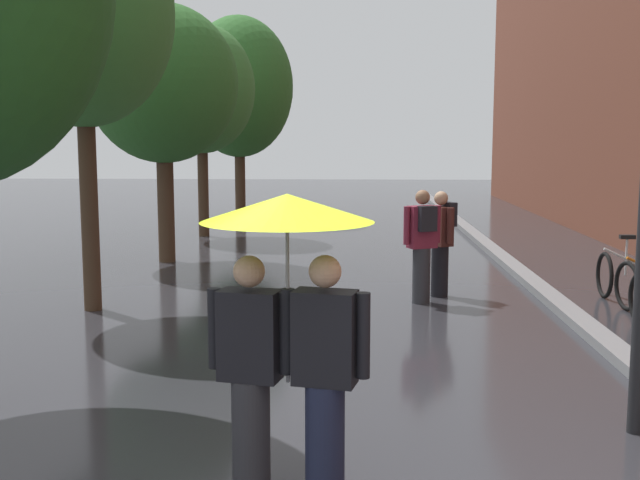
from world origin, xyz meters
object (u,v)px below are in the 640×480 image
object	(u,v)px
street_tree_3	(201,89)
pedestrian_walking_far	(441,240)
street_tree_2	(163,85)
street_tree_4	(239,87)
parked_bicycle_5	(639,274)
couple_under_umbrella	(287,298)
street_tree_1	(82,14)
pedestrian_walking_midground	(422,243)

from	to	relation	value
street_tree_3	pedestrian_walking_far	xyz separation A→B (m)	(4.99, -7.03, -2.68)
street_tree_2	street_tree_4	distance (m)	8.23
street_tree_4	parked_bicycle_5	bearing A→B (deg)	-55.91
street_tree_3	couple_under_umbrella	bearing A→B (deg)	-76.73
street_tree_1	parked_bicycle_5	world-z (taller)	street_tree_1
street_tree_3	couple_under_umbrella	xyz separation A→B (m)	(3.25, -13.77, -2.17)
street_tree_2	parked_bicycle_5	xyz separation A→B (m)	(7.90, -3.13, -3.01)
street_tree_3	pedestrian_walking_midground	distance (m)	9.26
street_tree_2	couple_under_umbrella	world-z (taller)	street_tree_2
street_tree_4	parked_bicycle_5	distance (m)	14.13
street_tree_1	street_tree_2	world-z (taller)	street_tree_1
street_tree_1	pedestrian_walking_midground	bearing A→B (deg)	7.99
pedestrian_walking_far	couple_under_umbrella	bearing A→B (deg)	-104.46
street_tree_1	street_tree_3	size ratio (longest dim) A/B	1.09
street_tree_2	couple_under_umbrella	xyz separation A→B (m)	(3.21, -9.84, -2.02)
pedestrian_walking_midground	pedestrian_walking_far	distance (m)	0.61
street_tree_4	pedestrian_walking_midground	bearing A→B (deg)	-69.62
street_tree_3	parked_bicycle_5	bearing A→B (deg)	-41.61
street_tree_2	pedestrian_walking_far	size ratio (longest dim) A/B	3.07
parked_bicycle_5	pedestrian_walking_midground	bearing A→B (deg)	-171.66
street_tree_3	couple_under_umbrella	distance (m)	14.32
pedestrian_walking_midground	couple_under_umbrella	bearing A→B (deg)	-102.78
street_tree_1	street_tree_4	world-z (taller)	street_tree_4
street_tree_3	street_tree_4	size ratio (longest dim) A/B	0.86
street_tree_2	pedestrian_walking_far	xyz separation A→B (m)	(4.95, -3.09, -2.53)
street_tree_3	pedestrian_walking_far	bearing A→B (deg)	-54.62
street_tree_4	parked_bicycle_5	size ratio (longest dim) A/B	5.46
street_tree_3	pedestrian_walking_far	distance (m)	9.03
street_tree_1	pedestrian_walking_midground	world-z (taller)	street_tree_1
street_tree_2	pedestrian_walking_midground	world-z (taller)	street_tree_2
street_tree_2	parked_bicycle_5	bearing A→B (deg)	-21.58
parked_bicycle_5	street_tree_4	bearing A→B (deg)	124.09
street_tree_1	parked_bicycle_5	size ratio (longest dim) A/B	5.14
couple_under_umbrella	pedestrian_walking_far	distance (m)	6.99
street_tree_4	pedestrian_walking_far	size ratio (longest dim) A/B	3.70
street_tree_2	pedestrian_walking_midground	size ratio (longest dim) A/B	2.97
pedestrian_walking_midground	street_tree_1	bearing A→B (deg)	-172.01
parked_bicycle_5	pedestrian_walking_midground	world-z (taller)	pedestrian_walking_midground
street_tree_1	parked_bicycle_5	bearing A→B (deg)	8.14
street_tree_1	couple_under_umbrella	size ratio (longest dim) A/B	2.73
pedestrian_walking_midground	street_tree_4	bearing A→B (deg)	110.38
pedestrian_walking_midground	street_tree_2	bearing A→B (deg)	142.03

